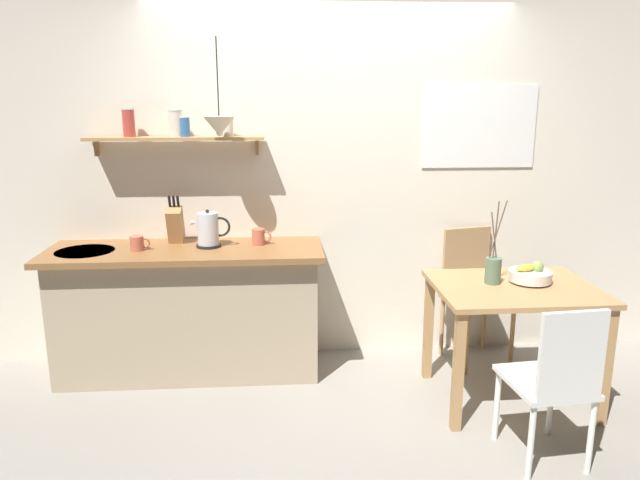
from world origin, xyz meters
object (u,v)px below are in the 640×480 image
at_px(dining_table, 514,304).
at_px(dining_chair_far, 472,288).
at_px(fruit_bowl, 530,275).
at_px(electric_kettle, 209,230).
at_px(knife_block, 175,224).
at_px(coffee_mug_by_sink, 138,243).
at_px(twig_vase, 493,269).
at_px(coffee_mug_spare, 259,237).
at_px(dining_chair_near, 555,378).
at_px(pendant_lamp, 219,126).

xyz_separation_m(dining_table, dining_chair_far, (-0.04, 0.64, -0.10)).
xyz_separation_m(fruit_bowl, electric_kettle, (-2.02, 0.50, 0.21)).
bearing_deg(dining_chair_far, dining_table, -86.47).
distance_m(dining_table, fruit_bowl, 0.21).
bearing_deg(knife_block, coffee_mug_by_sink, -139.95).
height_order(twig_vase, knife_block, twig_vase).
height_order(coffee_mug_by_sink, coffee_mug_spare, coffee_mug_spare).
height_order(dining_chair_near, pendant_lamp, pendant_lamp).
height_order(dining_chair_near, fruit_bowl, dining_chair_near).
relative_size(dining_chair_far, pendant_lamp, 1.57).
height_order(dining_chair_near, coffee_mug_spare, coffee_mug_spare).
bearing_deg(twig_vase, dining_chair_near, -84.82).
bearing_deg(electric_kettle, knife_block, 153.30).
height_order(fruit_bowl, coffee_mug_spare, coffee_mug_spare).
relative_size(dining_chair_near, dining_chair_far, 0.94).
bearing_deg(pendant_lamp, fruit_bowl, -13.44).
bearing_deg(fruit_bowl, coffee_mug_by_sink, 169.97).
bearing_deg(coffee_mug_spare, dining_chair_far, 2.05).
bearing_deg(dining_table, twig_vase, 154.59).
xyz_separation_m(knife_block, coffee_mug_by_sink, (-0.22, -0.18, -0.09)).
xyz_separation_m(dining_chair_far, coffee_mug_by_sink, (-2.32, -0.15, 0.41)).
bearing_deg(coffee_mug_by_sink, electric_kettle, 8.15).
relative_size(electric_kettle, coffee_mug_spare, 1.97).
relative_size(dining_table, coffee_mug_spare, 7.41).
bearing_deg(dining_table, pendant_lamp, 164.07).
bearing_deg(dining_chair_far, fruit_bowl, -75.14).
distance_m(dining_table, twig_vase, 0.25).
distance_m(dining_chair_near, dining_chair_far, 1.35).
distance_m(twig_vase, coffee_mug_spare, 1.54).
bearing_deg(fruit_bowl, dining_chair_far, 104.86).
bearing_deg(twig_vase, dining_chair_far, 81.98).
height_order(dining_table, dining_chair_far, dining_chair_far).
bearing_deg(coffee_mug_spare, coffee_mug_by_sink, -173.05).
xyz_separation_m(dining_chair_near, dining_chair_far, (0.01, 1.35, 0.04)).
relative_size(dining_chair_near, pendant_lamp, 1.47).
bearing_deg(electric_kettle, pendant_lamp, -23.97).
bearing_deg(coffee_mug_spare, dining_table, -20.60).
bearing_deg(coffee_mug_spare, twig_vase, -20.17).
xyz_separation_m(electric_kettle, coffee_mug_spare, (0.33, 0.03, -0.06)).
bearing_deg(knife_block, fruit_bowl, -15.43).
distance_m(dining_chair_far, coffee_mug_by_sink, 2.36).
distance_m(knife_block, pendant_lamp, 0.77).
xyz_separation_m(dining_table, twig_vase, (-0.12, 0.06, 0.21)).
bearing_deg(twig_vase, pendant_lamp, 164.81).
relative_size(electric_kettle, pendant_lamp, 0.42).
xyz_separation_m(dining_chair_near, coffee_mug_by_sink, (-2.31, 1.19, 0.45)).
height_order(dining_table, dining_chair_near, dining_chair_near).
xyz_separation_m(dining_chair_far, knife_block, (-2.10, 0.03, 0.50)).
height_order(electric_kettle, pendant_lamp, pendant_lamp).
relative_size(dining_table, electric_kettle, 3.77).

